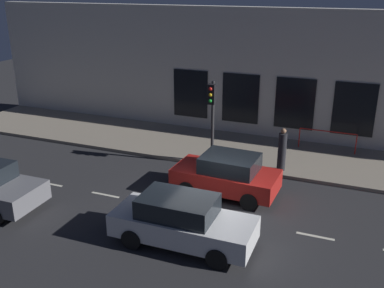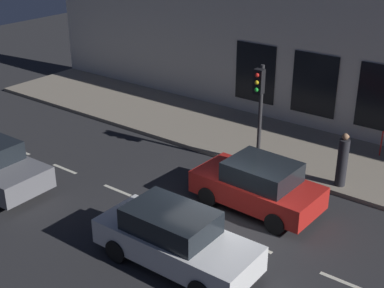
{
  "view_description": "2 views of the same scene",
  "coord_description": "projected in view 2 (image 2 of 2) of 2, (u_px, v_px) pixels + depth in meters",
  "views": [
    {
      "loc": [
        -12.75,
        -4.46,
        7.67
      ],
      "look_at": [
        2.86,
        1.79,
        1.42
      ],
      "focal_mm": 41.26,
      "sensor_mm": 36.0,
      "label": 1
    },
    {
      "loc": [
        -10.96,
        -7.15,
        8.63
      ],
      "look_at": [
        1.69,
        2.39,
        1.56
      ],
      "focal_mm": 50.42,
      "sensor_mm": 36.0,
      "label": 2
    }
  ],
  "objects": [
    {
      "name": "sidewalk",
      "position": [
        317.0,
        156.0,
        19.96
      ],
      "size": [
        4.5,
        32.0,
        0.15
      ],
      "color": "gray",
      "rests_on": "ground"
    },
    {
      "name": "parked_car_0",
      "position": [
        258.0,
        185.0,
        16.42
      ],
      "size": [
        2.06,
        3.99,
        1.58
      ],
      "rotation": [
        0.0,
        0.0,
        -0.04
      ],
      "color": "red",
      "rests_on": "ground"
    },
    {
      "name": "pedestrian_0",
      "position": [
        342.0,
        161.0,
        17.43
      ],
      "size": [
        0.48,
        0.48,
        1.84
      ],
      "rotation": [
        0.0,
        0.0,
        3.82
      ],
      "color": "#232328",
      "rests_on": "sidewalk"
    },
    {
      "name": "ground_plane",
      "position": [
        223.0,
        233.0,
        15.44
      ],
      "size": [
        60.0,
        60.0,
        0.0
      ],
      "primitive_type": "plane",
      "color": "#28282B"
    },
    {
      "name": "parked_car_1",
      "position": [
        175.0,
        238.0,
        13.81
      ],
      "size": [
        1.84,
        4.39,
        1.58
      ],
      "rotation": [
        0.0,
        0.0,
        3.15
      ],
      "color": "silver",
      "rests_on": "ground"
    },
    {
      "name": "building_facade",
      "position": [
        354.0,
        59.0,
        20.53
      ],
      "size": [
        0.65,
        32.0,
        6.49
      ],
      "color": "beige",
      "rests_on": "ground"
    },
    {
      "name": "traffic_light",
      "position": [
        259.0,
        97.0,
        18.16
      ],
      "size": [
        0.48,
        0.32,
        3.62
      ],
      "color": "#2D2D30",
      "rests_on": "sidewalk"
    },
    {
      "name": "lane_centre_line",
      "position": [
        253.0,
        245.0,
        14.89
      ],
      "size": [
        0.12,
        27.2,
        0.01
      ],
      "color": "beige",
      "rests_on": "ground"
    }
  ]
}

